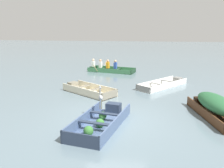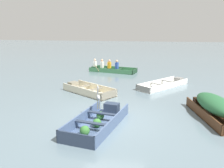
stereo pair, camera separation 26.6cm
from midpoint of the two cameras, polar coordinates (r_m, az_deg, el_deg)
The scene contains 7 objects.
ground_plane at distance 9.31m, azimuth 0.86°, elevation -7.83°, with size 80.00×80.00×0.00m, color slate.
dinghy_slate_blue_foreground at distance 8.65m, azimuth -2.26°, elevation -8.51°, with size 1.87×3.29×0.41m.
skiff_white_near_moored at distance 14.12m, azimuth 12.42°, elevation -0.16°, with size 2.88×3.14×0.32m.
skiff_dark_varnish_mid_moored at distance 10.00m, azimuth 23.12°, elevation -4.64°, with size 1.61×3.20×0.82m.
skiff_cream_far_moored at distance 12.63m, azimuth -5.12°, elevation -1.41°, with size 2.98×2.55×0.38m.
rowboat_green_with_crew at distance 18.09m, azimuth -0.07°, elevation 3.52°, with size 3.49×2.34×0.88m.
heron_on_dinghy at distance 8.90m, azimuth -2.32°, elevation -2.92°, with size 0.23×0.45×0.84m.
Camera 2 is at (1.26, -8.56, 3.43)m, focal length 40.00 mm.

